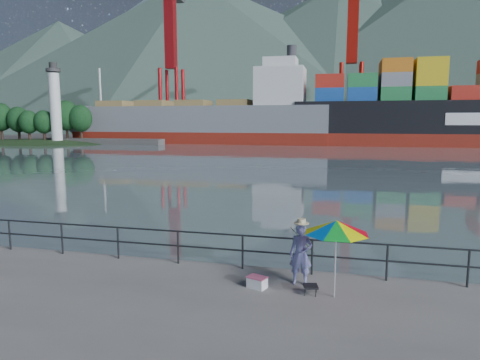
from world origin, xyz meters
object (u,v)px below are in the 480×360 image
(fisherman, at_px, (301,254))
(beach_umbrella, at_px, (336,227))
(cooler_bag, at_px, (257,283))
(bulk_carrier, at_px, (208,121))

(fisherman, relative_size, beach_umbrella, 0.78)
(cooler_bag, bearing_deg, beach_umbrella, 17.29)
(cooler_bag, relative_size, bulk_carrier, 0.01)
(beach_umbrella, height_order, bulk_carrier, bulk_carrier)
(cooler_bag, xyz_separation_m, bulk_carrier, (-24.06, 71.17, 3.99))
(beach_umbrella, relative_size, cooler_bag, 4.48)
(fisherman, height_order, bulk_carrier, bulk_carrier)
(fisherman, distance_m, beach_umbrella, 1.46)
(beach_umbrella, bearing_deg, bulk_carrier, 110.05)
(bulk_carrier, bearing_deg, beach_umbrella, -69.95)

